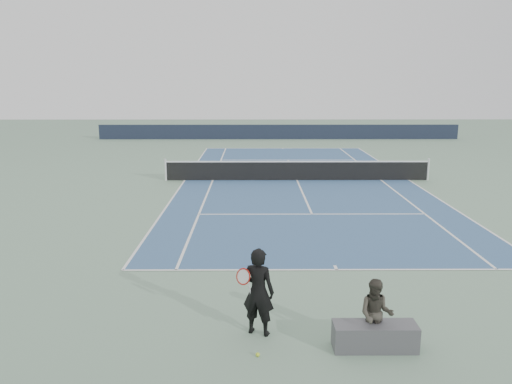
{
  "coord_description": "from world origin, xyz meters",
  "views": [
    {
      "loc": [
        -2.13,
        -23.9,
        4.73
      ],
      "look_at": [
        -2.04,
        -7.57,
        1.1
      ],
      "focal_mm": 35.0,
      "sensor_mm": 36.0,
      "label": 1
    }
  ],
  "objects_px": {
    "tennis_player": "(258,291)",
    "spectator_bench": "(375,325)",
    "tennis_net": "(297,170)",
    "tennis_ball": "(258,355)"
  },
  "relations": [
    {
      "from": "tennis_ball",
      "to": "spectator_bench",
      "type": "relative_size",
      "value": 0.05
    },
    {
      "from": "tennis_player",
      "to": "spectator_bench",
      "type": "bearing_deg",
      "value": -15.3
    },
    {
      "from": "spectator_bench",
      "to": "tennis_player",
      "type": "bearing_deg",
      "value": 164.7
    },
    {
      "from": "tennis_net",
      "to": "spectator_bench",
      "type": "xyz_separation_m",
      "value": [
        0.05,
        -15.71,
        -0.03
      ]
    },
    {
      "from": "tennis_net",
      "to": "spectator_bench",
      "type": "distance_m",
      "value": 15.71
    },
    {
      "from": "tennis_net",
      "to": "tennis_player",
      "type": "bearing_deg",
      "value": -97.69
    },
    {
      "from": "tennis_player",
      "to": "spectator_bench",
      "type": "height_order",
      "value": "tennis_player"
    },
    {
      "from": "tennis_net",
      "to": "tennis_player",
      "type": "distance_m",
      "value": 15.28
    },
    {
      "from": "tennis_player",
      "to": "spectator_bench",
      "type": "xyz_separation_m",
      "value": [
        2.1,
        -0.57,
        -0.39
      ]
    },
    {
      "from": "tennis_player",
      "to": "spectator_bench",
      "type": "distance_m",
      "value": 2.21
    }
  ]
}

